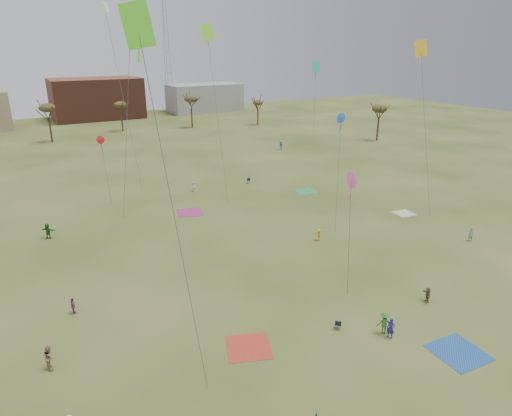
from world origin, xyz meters
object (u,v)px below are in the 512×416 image
camp_chair_right (248,182)px  radio_tower (167,52)px  flyer_near_center (384,323)px  flyer_near_right (391,328)px  camp_chair_center (338,326)px

camp_chair_right → radio_tower: 92.74m
flyer_near_center → radio_tower: 134.37m
camp_chair_right → flyer_near_right: bearing=-62.3°
flyer_near_center → radio_tower: size_ratio=0.05×
camp_chair_right → radio_tower: size_ratio=0.02×
flyer_near_center → camp_chair_right: (10.25, 41.11, -0.69)m
flyer_near_center → radio_tower: radio_tower is taller
flyer_near_right → radio_tower: bearing=141.0°
camp_chair_center → radio_tower: bearing=-59.3°
flyer_near_center → flyer_near_right: bearing=121.1°
flyer_near_right → camp_chair_center: (-2.78, 2.93, -0.58)m
flyer_near_center → radio_tower: (28.09, 130.12, 18.26)m
flyer_near_right → camp_chair_center: size_ratio=1.94×
radio_tower → flyer_near_center: bearing=-102.2°
flyer_near_right → camp_chair_right: (10.20, 41.79, -0.58)m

